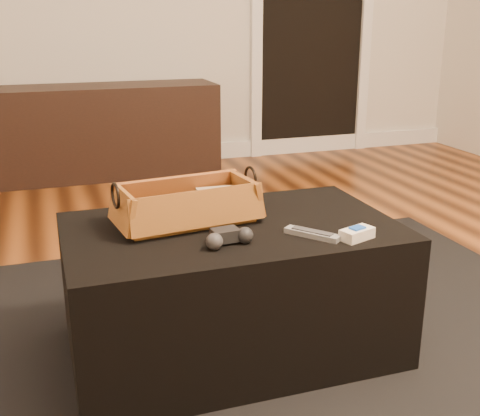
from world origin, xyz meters
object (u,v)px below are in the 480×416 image
object	(u,v)px
ottoman	(232,289)
silver_remote	(312,234)
wicker_basket	(187,206)
cream_gadget	(357,234)
tv_remote	(182,216)
game_controller	(228,237)
media_cabinet	(101,131)

from	to	relation	value
ottoman	silver_remote	xyz separation A→B (m)	(0.19, -0.17, 0.22)
wicker_basket	ottoman	bearing A→B (deg)	-31.27
silver_remote	cream_gadget	world-z (taller)	cream_gadget
tv_remote	game_controller	world-z (taller)	game_controller
ottoman	silver_remote	bearing A→B (deg)	-41.01
tv_remote	silver_remote	xyz separation A→B (m)	(0.33, -0.22, -0.02)
media_cabinet	game_controller	distance (m)	2.58
ottoman	game_controller	xyz separation A→B (m)	(-0.06, -0.15, 0.23)
wicker_basket	cream_gadget	xyz separation A→B (m)	(0.42, -0.30, -0.03)
silver_remote	ottoman	bearing A→B (deg)	138.99
media_cabinet	cream_gadget	world-z (taller)	media_cabinet
tv_remote	cream_gadget	xyz separation A→B (m)	(0.44, -0.28, -0.01)
ottoman	cream_gadget	world-z (taller)	cream_gadget
game_controller	tv_remote	bearing A→B (deg)	111.68
media_cabinet	wicker_basket	size ratio (longest dim) A/B	3.30
media_cabinet	tv_remote	size ratio (longest dim) A/B	6.62
tv_remote	media_cabinet	bearing A→B (deg)	76.42
silver_remote	tv_remote	bearing A→B (deg)	146.41
ottoman	game_controller	bearing A→B (deg)	-111.40
ottoman	tv_remote	xyz separation A→B (m)	(-0.14, 0.05, 0.24)
media_cabinet	wicker_basket	distance (m)	2.36
ottoman	cream_gadget	distance (m)	0.44
media_cabinet	ottoman	bearing A→B (deg)	-86.89
cream_gadget	ottoman	bearing A→B (deg)	143.41
game_controller	silver_remote	bearing A→B (deg)	-3.56
tv_remote	game_controller	bearing A→B (deg)	-81.69
ottoman	tv_remote	bearing A→B (deg)	158.97
tv_remote	wicker_basket	world-z (taller)	wicker_basket
wicker_basket	silver_remote	bearing A→B (deg)	-37.53
media_cabinet	tv_remote	xyz separation A→B (m)	(-0.01, -2.37, 0.16)
cream_gadget	tv_remote	bearing A→B (deg)	147.82
media_cabinet	silver_remote	world-z (taller)	media_cabinet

